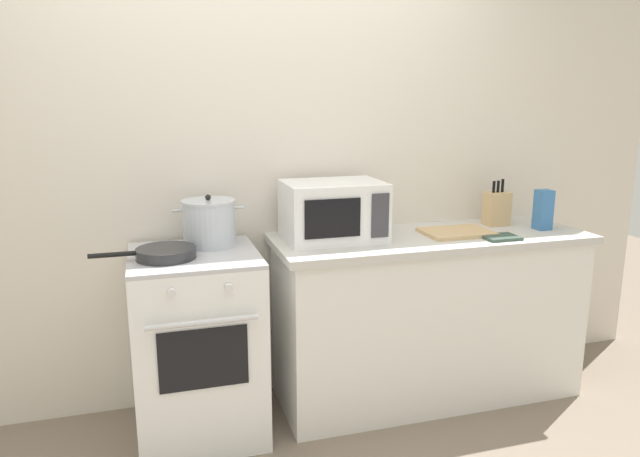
# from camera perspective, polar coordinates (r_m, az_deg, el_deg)

# --- Properties ---
(back_wall) EXTENTS (4.40, 0.10, 2.50)m
(back_wall) POSITION_cam_1_polar(r_m,az_deg,el_deg) (3.24, -1.40, 5.74)
(back_wall) COLOR silver
(back_wall) RESTS_ON ground_plane
(lower_cabinet_right) EXTENTS (1.64, 0.56, 0.88)m
(lower_cabinet_right) POSITION_cam_1_polar(r_m,az_deg,el_deg) (3.33, 10.42, -8.66)
(lower_cabinet_right) COLOR white
(lower_cabinet_right) RESTS_ON ground_plane
(countertop_right) EXTENTS (1.70, 0.60, 0.04)m
(countertop_right) POSITION_cam_1_polar(r_m,az_deg,el_deg) (3.20, 10.75, -0.96)
(countertop_right) COLOR beige
(countertop_right) RESTS_ON lower_cabinet_right
(stove) EXTENTS (0.60, 0.64, 0.92)m
(stove) POSITION_cam_1_polar(r_m,az_deg,el_deg) (2.99, -11.73, -10.92)
(stove) COLOR white
(stove) RESTS_ON ground_plane
(stock_pot) EXTENTS (0.35, 0.26, 0.26)m
(stock_pot) POSITION_cam_1_polar(r_m,az_deg,el_deg) (2.94, -10.69, 0.54)
(stock_pot) COLOR silver
(stock_pot) RESTS_ON stove
(frying_pan) EXTENTS (0.47, 0.27, 0.05)m
(frying_pan) POSITION_cam_1_polar(r_m,az_deg,el_deg) (2.77, -14.80, -2.31)
(frying_pan) COLOR #28282B
(frying_pan) RESTS_ON stove
(microwave) EXTENTS (0.50, 0.37, 0.30)m
(microwave) POSITION_cam_1_polar(r_m,az_deg,el_deg) (3.01, 1.28, 1.73)
(microwave) COLOR white
(microwave) RESTS_ON countertop_right
(cutting_board) EXTENTS (0.36, 0.26, 0.02)m
(cutting_board) POSITION_cam_1_polar(r_m,az_deg,el_deg) (3.24, 13.09, -0.36)
(cutting_board) COLOR tan
(cutting_board) RESTS_ON countertop_right
(knife_block) EXTENTS (0.13, 0.10, 0.26)m
(knife_block) POSITION_cam_1_polar(r_m,az_deg,el_deg) (3.51, 16.75, 1.89)
(knife_block) COLOR tan
(knife_block) RESTS_ON countertop_right
(pasta_box) EXTENTS (0.08, 0.08, 0.22)m
(pasta_box) POSITION_cam_1_polar(r_m,az_deg,el_deg) (3.47, 20.81, 1.71)
(pasta_box) COLOR teal
(pasta_box) RESTS_ON countertop_right
(oven_mitt) EXTENTS (0.18, 0.14, 0.02)m
(oven_mitt) POSITION_cam_1_polar(r_m,az_deg,el_deg) (3.19, 17.10, -0.82)
(oven_mitt) COLOR #384C42
(oven_mitt) RESTS_ON countertop_right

